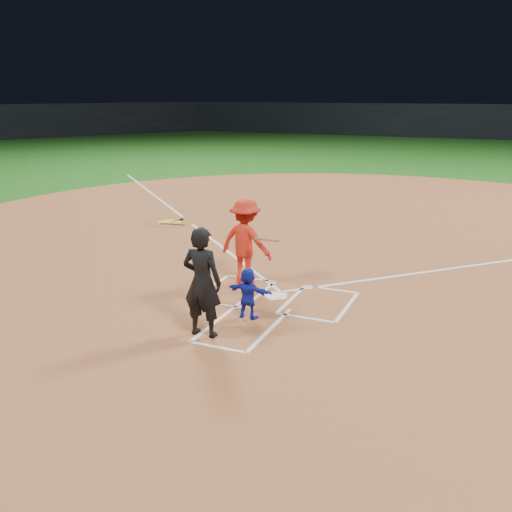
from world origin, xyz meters
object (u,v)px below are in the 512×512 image
at_px(on_deck_circle, 170,222).
at_px(catcher, 248,293).
at_px(umpire, 202,282).
at_px(home_plate, 276,296).
at_px(batter_at_plate, 246,242).

xyz_separation_m(on_deck_circle, catcher, (5.93, -6.75, 0.51)).
distance_m(on_deck_circle, umpire, 9.62).
relative_size(home_plate, umpire, 0.30).
height_order(on_deck_circle, batter_at_plate, batter_at_plate).
relative_size(home_plate, catcher, 0.59).
distance_m(on_deck_circle, catcher, 9.00).
relative_size(home_plate, batter_at_plate, 0.30).
bearing_deg(batter_at_plate, catcher, -64.63).
xyz_separation_m(home_plate, on_deck_circle, (-6.00, 5.40, -0.00)).
distance_m(home_plate, umpire, 2.66).
height_order(home_plate, batter_at_plate, batter_at_plate).
distance_m(catcher, batter_at_plate, 2.19).
bearing_deg(home_plate, umpire, 78.68).
xyz_separation_m(home_plate, umpire, (-0.48, -2.42, 1.01)).
xyz_separation_m(catcher, umpire, (-0.42, -1.07, 0.50)).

